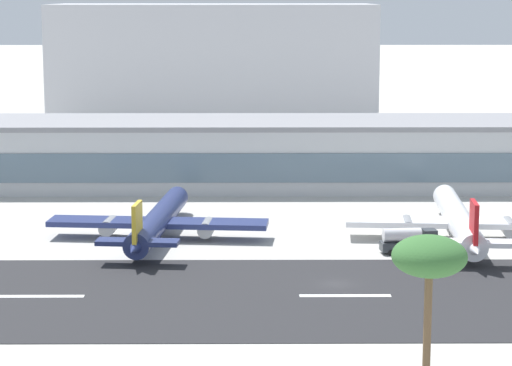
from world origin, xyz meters
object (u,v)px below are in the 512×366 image
(distant_hotel_block, at_px, (214,67))
(airliner_red_tail_gate_2, at_px, (459,222))
(airliner_gold_tail_gate_1, at_px, (157,222))
(palm_tree_0, at_px, (429,260))
(terminal_building, at_px, (295,153))
(service_fuel_truck_1, at_px, (409,240))

(distant_hotel_block, xyz_separation_m, airliner_red_tail_gate_2, (43.82, -144.17, -15.05))
(distant_hotel_block, relative_size, airliner_red_tail_gate_2, 2.00)
(airliner_gold_tail_gate_1, distance_m, palm_tree_0, 78.91)
(terminal_building, height_order, palm_tree_0, palm_tree_0)
(airliner_red_tail_gate_2, height_order, service_fuel_truck_1, airliner_red_tail_gate_2)
(service_fuel_truck_1, bearing_deg, airliner_gold_tail_gate_1, 161.45)
(airliner_gold_tail_gate_1, bearing_deg, service_fuel_truck_1, -98.24)
(distant_hotel_block, bearing_deg, airliner_gold_tail_gate_1, -91.84)
(airliner_red_tail_gate_2, relative_size, palm_tree_0, 2.72)
(airliner_red_tail_gate_2, distance_m, service_fuel_truck_1, 12.66)
(airliner_gold_tail_gate_1, distance_m, service_fuel_truck_1, 40.21)
(service_fuel_truck_1, bearing_deg, terminal_building, 99.00)
(airliner_red_tail_gate_2, xyz_separation_m, palm_tree_0, (-16.93, -70.59, 11.63))
(palm_tree_0, bearing_deg, service_fuel_truck_1, 83.01)
(terminal_building, distance_m, palm_tree_0, 121.21)
(terminal_building, distance_m, service_fuel_truck_1, 60.70)
(palm_tree_0, bearing_deg, airliner_gold_tail_gate_1, 113.80)
(service_fuel_truck_1, bearing_deg, palm_tree_0, -102.15)
(distant_hotel_block, distance_m, palm_tree_0, 216.46)
(distant_hotel_block, bearing_deg, service_fuel_truck_1, -77.26)
(airliner_gold_tail_gate_1, relative_size, airliner_red_tail_gate_2, 0.95)
(airliner_gold_tail_gate_1, bearing_deg, airliner_red_tail_gate_2, -85.78)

